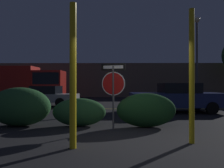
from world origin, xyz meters
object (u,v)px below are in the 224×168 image
hedge_bush_1 (20,107)px  delivery_truck (28,82)px  yellow_pole_left (73,76)px  hedge_bush_2 (79,112)px  stop_sign (113,84)px  yellow_pole_right (192,76)px  hedge_bush_3 (146,110)px  passing_car_3 (177,98)px  passing_car_2 (45,96)px  street_lamp (197,46)px

hedge_bush_1 → delivery_truck: size_ratio=0.34×
yellow_pole_left → hedge_bush_2: 2.86m
yellow_pole_left → stop_sign: bearing=67.1°
yellow_pole_right → hedge_bush_3: size_ratio=1.65×
stop_sign → passing_car_3: (3.26, 4.30, -0.71)m
yellow_pole_left → hedge_bush_1: (-2.33, 2.60, -0.97)m
passing_car_2 → hedge_bush_1: bearing=-163.8°
yellow_pole_right → street_lamp: 14.62m
hedge_bush_1 → hedge_bush_3: bearing=-2.2°
yellow_pole_left → hedge_bush_3: yellow_pole_left is taller
yellow_pole_left → hedge_bush_3: 3.33m
yellow_pole_left → street_lamp: 16.22m
stop_sign → street_lamp: street_lamp is taller
hedge_bush_3 → passing_car_3: (2.16, 3.99, 0.18)m
hedge_bush_1 → passing_car_2: bearing=101.0°
stop_sign → yellow_pole_left: bearing=-100.0°
street_lamp → hedge_bush_2: bearing=-126.6°
hedge_bush_1 → hedge_bush_2: bearing=0.0°
yellow_pole_right → passing_car_3: size_ratio=0.68×
passing_car_2 → stop_sign: bearing=-143.4°
yellow_pole_left → hedge_bush_3: bearing=50.6°
stop_sign → passing_car_2: bearing=134.3°
yellow_pole_left → delivery_truck: yellow_pole_left is taller
hedge_bush_1 → passing_car_3: 7.53m
hedge_bush_3 → passing_car_2: size_ratio=0.43×
stop_sign → hedge_bush_2: size_ratio=1.15×
hedge_bush_1 → passing_car_3: bearing=30.5°
hedge_bush_3 → yellow_pole_right: bearing=-67.7°
yellow_pole_left → hedge_bush_2: yellow_pole_left is taller
yellow_pole_right → passing_car_3: bearing=77.3°
hedge_bush_2 → hedge_bush_3: 2.28m
stop_sign → passing_car_2: 8.85m
street_lamp → hedge_bush_3: bearing=-118.0°
hedge_bush_3 → street_lamp: 13.48m
hedge_bush_1 → passing_car_3: size_ratio=0.44×
delivery_truck → passing_car_2: bearing=34.7°
hedge_bush_3 → stop_sign: bearing=-164.5°
hedge_bush_2 → street_lamp: bearing=53.4°
yellow_pole_left → yellow_pole_right: (2.82, 0.45, 0.01)m
yellow_pole_left → street_lamp: size_ratio=0.45×
passing_car_2 → passing_car_3: bearing=-107.1°
street_lamp → yellow_pole_left: bearing=-120.2°
stop_sign → passing_car_2: size_ratio=0.46×
yellow_pole_right → hedge_bush_2: 3.95m
yellow_pole_right → delivery_truck: 16.04m
hedge_bush_2 → stop_sign: bearing=-22.0°
passing_car_3 → street_lamp: size_ratio=0.67×
hedge_bush_3 → street_lamp: bearing=62.0°
hedge_bush_1 → passing_car_2: passing_car_2 is taller
yellow_pole_left → hedge_bush_1: bearing=131.8°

